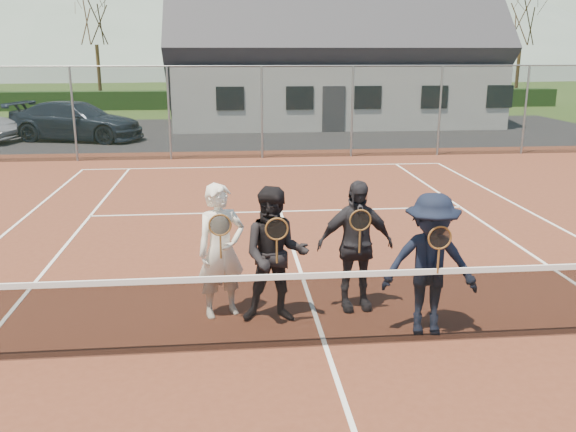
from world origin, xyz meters
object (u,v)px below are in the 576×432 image
at_px(player_a, 221,251).
at_px(player_b, 275,255).
at_px(clubhouse, 331,40).
at_px(player_d, 430,265).
at_px(player_c, 355,245).
at_px(tennis_net, 326,306).
at_px(car_c, 76,121).

relative_size(player_a, player_b, 1.00).
relative_size(clubhouse, player_d, 8.67).
xyz_separation_m(clubhouse, player_c, (-3.43, -22.89, -3.07)).
xyz_separation_m(clubhouse, player_b, (-4.54, -23.19, -3.07)).
xyz_separation_m(tennis_net, player_d, (1.33, 0.26, 0.38)).
bearing_deg(player_d, player_c, 132.02).
height_order(tennis_net, player_a, player_a).
bearing_deg(player_c, player_b, -164.93).
distance_m(player_b, player_c, 1.15).
relative_size(car_c, player_b, 2.95).
xyz_separation_m(car_c, tennis_net, (7.12, -18.46, -0.23)).
bearing_deg(player_a, tennis_net, -40.42).
height_order(clubhouse, player_d, clubhouse).
height_order(player_c, player_d, same).
relative_size(clubhouse, player_b, 8.67).
xyz_separation_m(car_c, player_d, (8.45, -18.20, 0.15)).
bearing_deg(player_a, player_b, -19.32).
height_order(player_b, player_d, same).
height_order(tennis_net, player_c, player_c).
distance_m(clubhouse, player_d, 24.08).
relative_size(car_c, tennis_net, 0.45).
bearing_deg(clubhouse, car_c, -153.52).
xyz_separation_m(player_c, player_d, (0.76, -0.84, -0.00)).
relative_size(tennis_net, player_d, 6.49).
bearing_deg(player_c, tennis_net, -117.12).
relative_size(car_c, clubhouse, 0.34).
bearing_deg(tennis_net, car_c, 111.09).
bearing_deg(player_a, player_c, 1.73).
height_order(car_c, tennis_net, car_c).
bearing_deg(car_c, player_d, -138.63).
xyz_separation_m(clubhouse, player_d, (-2.67, -23.74, -3.07)).
height_order(tennis_net, player_b, player_b).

